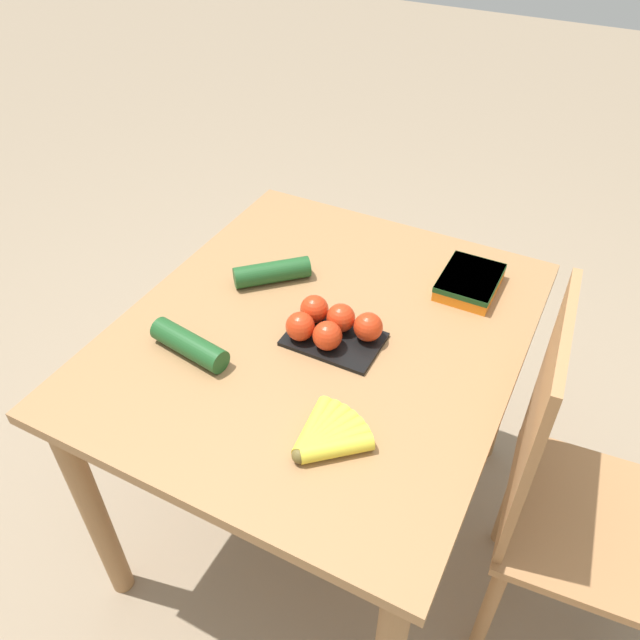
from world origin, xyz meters
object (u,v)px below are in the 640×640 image
banana_bunch (326,437)px  chair (566,499)px  tomato_pack (331,326)px  cucumber_far (189,345)px  carrot_bag (470,281)px  cucumber_near (272,272)px

banana_bunch → chair: bearing=121.6°
tomato_pack → cucumber_far: tomato_pack is taller
banana_bunch → carrot_bag: bearing=170.5°
chair → carrot_bag: 0.57m
chair → carrot_bag: size_ratio=5.48×
banana_bunch → tomato_pack: 0.31m
chair → cucumber_far: chair is taller
banana_bunch → cucumber_far: bearing=-102.4°
chair → tomato_pack: (0.01, -0.60, 0.29)m
tomato_pack → carrot_bag: bearing=145.0°
banana_bunch → carrot_bag: size_ratio=0.88×
chair → banana_bunch: bearing=116.7°
tomato_pack → carrot_bag: (-0.33, 0.23, -0.01)m
cucumber_near → cucumber_far: bearing=-4.5°
carrot_bag → cucumber_far: cucumber_far is taller
cucumber_far → cucumber_near: bearing=175.5°
tomato_pack → cucumber_far: bearing=-53.2°
chair → tomato_pack: size_ratio=4.59×
banana_bunch → cucumber_far: size_ratio=0.79×
chair → banana_bunch: chair is taller
banana_bunch → cucumber_near: (-0.41, -0.37, 0.01)m
chair → banana_bunch: (0.29, -0.47, 0.27)m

